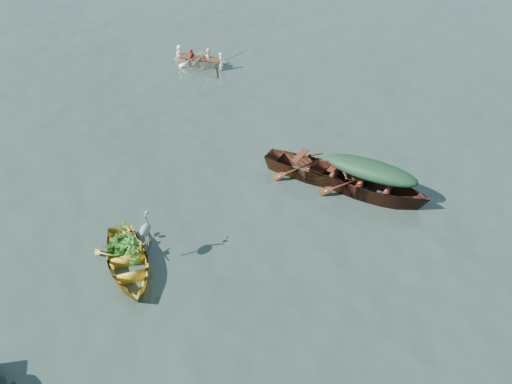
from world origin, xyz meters
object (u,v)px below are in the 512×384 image
green_tarp_boat (367,195)px  heron (146,234)px  open_wooden_boat (316,179)px  yellow_dinghy (129,270)px  rowed_boat (201,66)px

green_tarp_boat → heron: heron is taller
open_wooden_boat → heron: (-3.01, -4.95, 0.92)m
yellow_dinghy → rowed_boat: bearing=66.6°
yellow_dinghy → rowed_boat: 13.15m
green_tarp_boat → open_wooden_boat: 1.65m
yellow_dinghy → green_tarp_boat: (5.01, 5.01, 0.00)m
open_wooden_boat → yellow_dinghy: bearing=157.1°
green_tarp_boat → heron: 6.60m
open_wooden_boat → rowed_boat: size_ratio=1.30×
open_wooden_boat → rowed_boat: (-7.13, 7.27, 0.00)m
rowed_boat → green_tarp_boat: bearing=-131.2°
rowed_boat → open_wooden_boat: bearing=-135.7°
yellow_dinghy → heron: (0.39, 0.39, 0.92)m
green_tarp_boat → open_wooden_boat: (-1.61, 0.33, 0.00)m
yellow_dinghy → green_tarp_boat: size_ratio=0.68×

